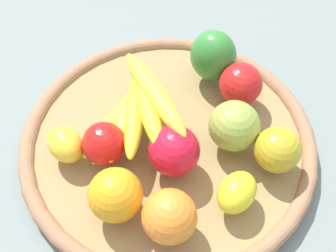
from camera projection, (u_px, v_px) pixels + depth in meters
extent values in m
plane|color=slate|center=(168.00, 146.00, 0.68)|extent=(2.40, 2.40, 0.00)
cylinder|color=#977D50|center=(168.00, 142.00, 0.67)|extent=(0.45, 0.45, 0.02)
torus|color=#996D4F|center=(168.00, 138.00, 0.67)|extent=(0.47, 0.47, 0.02)
sphere|color=red|center=(174.00, 151.00, 0.59)|extent=(0.11, 0.11, 0.07)
sphere|color=red|center=(241.00, 84.00, 0.67)|extent=(0.10, 0.10, 0.07)
ellipsoid|color=yellow|center=(120.00, 116.00, 0.66)|extent=(0.19, 0.03, 0.03)
ellipsoid|color=yellow|center=(129.00, 113.00, 0.64)|extent=(0.19, 0.08, 0.03)
ellipsoid|color=yellow|center=(136.00, 108.00, 0.63)|extent=(0.18, 0.12, 0.03)
ellipsoid|color=yellow|center=(146.00, 101.00, 0.62)|extent=(0.16, 0.15, 0.03)
ellipsoid|color=yellow|center=(154.00, 93.00, 0.61)|extent=(0.12, 0.18, 0.03)
sphere|color=orange|center=(115.00, 195.00, 0.55)|extent=(0.10, 0.10, 0.07)
sphere|color=orange|center=(169.00, 216.00, 0.53)|extent=(0.09, 0.09, 0.07)
sphere|color=#92AA45|center=(234.00, 126.00, 0.62)|extent=(0.11, 0.11, 0.08)
ellipsoid|color=yellow|center=(237.00, 192.00, 0.56)|extent=(0.07, 0.05, 0.05)
sphere|color=red|center=(104.00, 143.00, 0.60)|extent=(0.08, 0.08, 0.06)
ellipsoid|color=yellow|center=(65.00, 144.00, 0.61)|extent=(0.07, 0.08, 0.05)
sphere|color=gold|center=(277.00, 150.00, 0.60)|extent=(0.10, 0.10, 0.07)
ellipsoid|color=#358334|center=(211.00, 55.00, 0.70)|extent=(0.09, 0.09, 0.09)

